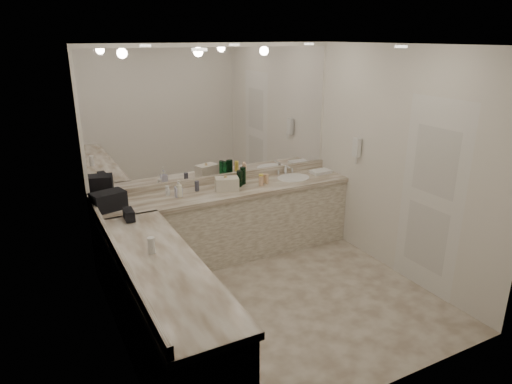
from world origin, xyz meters
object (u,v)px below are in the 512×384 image
black_toiletry_bag (109,201)px  cream_cosmetic_case (227,184)px  wall_phone (357,147)px  hand_towel (321,172)px  soap_bottle_c (225,183)px  sink (293,178)px  soap_bottle_b (178,189)px  soap_bottle_a (179,189)px

black_toiletry_bag → cream_cosmetic_case: (1.40, 0.01, -0.02)m
wall_phone → hand_towel: wall_phone is taller
cream_cosmetic_case → soap_bottle_c: bearing=144.0°
sink → black_toiletry_bag: black_toiletry_bag is taller
sink → hand_towel: hand_towel is taller
soap_bottle_c → soap_bottle_b: bearing=177.6°
wall_phone → soap_bottle_b: size_ratio=1.36×
hand_towel → soap_bottle_a: soap_bottle_a is taller
black_toiletry_bag → soap_bottle_b: black_toiletry_bag is taller
soap_bottle_b → soap_bottle_a: bearing=-80.9°
sink → soap_bottle_a: 1.58m
hand_towel → soap_bottle_c: soap_bottle_c is taller
cream_cosmetic_case → soap_bottle_c: soap_bottle_c is taller
wall_phone → soap_bottle_a: 2.26m
cream_cosmetic_case → hand_towel: size_ratio=1.03×
wall_phone → cream_cosmetic_case: wall_phone is taller
black_toiletry_bag → soap_bottle_c: (1.38, 0.03, -0.01)m
hand_towel → soap_bottle_c: size_ratio=1.48×
soap_bottle_a → cream_cosmetic_case: bearing=-2.1°
hand_towel → soap_bottle_b: (-2.02, -0.01, 0.07)m
sink → wall_phone: 0.91m
soap_bottle_a → wall_phone: bearing=-12.6°
soap_bottle_a → hand_towel: bearing=0.9°
sink → soap_bottle_c: bearing=-178.8°
hand_towel → soap_bottle_b: 2.02m
black_toiletry_bag → soap_bottle_a: soap_bottle_a is taller
sink → soap_bottle_b: soap_bottle_b is taller
sink → soap_bottle_b: (-1.57, 0.00, 0.09)m
sink → soap_bottle_c: 0.99m
sink → soap_bottle_c: size_ratio=2.43×
cream_cosmetic_case → hand_towel: cream_cosmetic_case is taller
sink → soap_bottle_c: soap_bottle_c is taller
soap_bottle_b → soap_bottle_c: soap_bottle_c is taller
wall_phone → black_toiletry_bag: size_ratio=0.70×
black_toiletry_bag → soap_bottle_a: size_ratio=1.68×
cream_cosmetic_case → sink: bearing=18.6°
sink → wall_phone: (0.61, -0.50, 0.46)m
wall_phone → soap_bottle_a: wall_phone is taller
sink → hand_towel: bearing=2.0°
cream_cosmetic_case → hand_towel: bearing=18.5°
wall_phone → soap_bottle_a: bearing=167.4°
wall_phone → soap_bottle_c: bearing=163.3°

